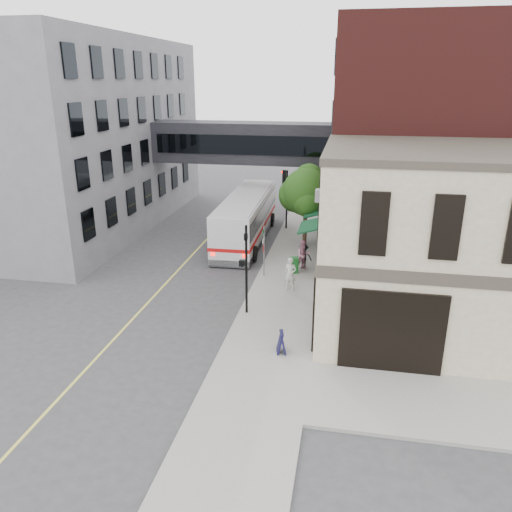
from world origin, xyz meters
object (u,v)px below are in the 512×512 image
at_px(pedestrian_b, 303,255).
at_px(bus, 246,216).
at_px(pedestrian_a, 290,274).
at_px(sandwich_board, 281,342).
at_px(newspaper_box, 294,265).
at_px(pedestrian_c, 304,256).

bearing_deg(pedestrian_b, bus, 102.27).
distance_m(bus, pedestrian_a, 9.77).
xyz_separation_m(bus, sandwich_board, (4.74, -15.45, -1.17)).
height_order(pedestrian_a, newspaper_box, pedestrian_a).
relative_size(newspaper_box, sandwich_board, 0.97).
bearing_deg(pedestrian_a, bus, 123.84).
bearing_deg(pedestrian_b, sandwich_board, -117.55).
relative_size(bus, pedestrian_c, 7.87).
bearing_deg(bus, pedestrian_c, -48.52).
height_order(pedestrian_a, pedestrian_b, pedestrian_b).
distance_m(pedestrian_a, pedestrian_b, 3.26).
xyz_separation_m(pedestrian_b, pedestrian_c, (0.01, 0.23, -0.15)).
bearing_deg(sandwich_board, pedestrian_c, 77.73).
distance_m(pedestrian_a, sandwich_board, 6.73).
height_order(pedestrian_b, pedestrian_c, pedestrian_b).
height_order(bus, pedestrian_c, bus).
height_order(newspaper_box, sandwich_board, sandwich_board).
relative_size(pedestrian_a, pedestrian_b, 1.00).
distance_m(pedestrian_c, sandwich_board, 10.17).
relative_size(bus, newspaper_box, 12.75).
xyz_separation_m(bus, pedestrian_c, (4.67, -5.29, -0.89)).
height_order(bus, pedestrian_a, bus).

